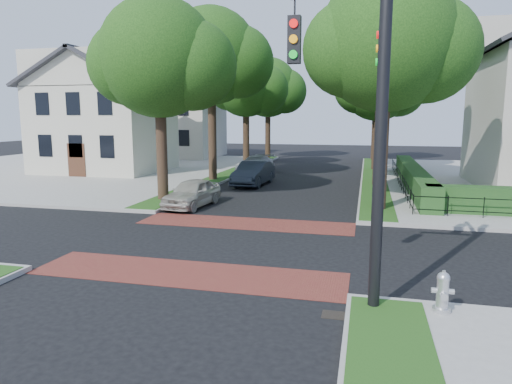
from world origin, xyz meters
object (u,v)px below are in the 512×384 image
parked_car_front (192,193)px  parked_car_middle (253,173)px  fire_hydrant (443,292)px  traffic_signal (372,103)px  parked_car_rear (255,165)px

parked_car_front → parked_car_middle: bearing=87.2°
parked_car_front → parked_car_middle: parked_car_middle is taller
fire_hydrant → traffic_signal: bearing=169.1°
traffic_signal → fire_hydrant: bearing=-6.6°
parked_car_front → fire_hydrant: bearing=-40.8°
traffic_signal → parked_car_front: traffic_signal is taller
traffic_signal → parked_car_front: bearing=128.7°
traffic_signal → parked_car_middle: traffic_signal is taller
traffic_signal → fire_hydrant: (1.67, -0.19, -4.10)m
parked_car_front → parked_car_rear: bearing=96.3°
parked_car_front → fire_hydrant: size_ratio=4.29×
parked_car_middle → traffic_signal: bearing=-65.0°
parked_car_front → parked_car_rear: 13.58m
traffic_signal → parked_car_middle: 20.04m
parked_car_front → parked_car_middle: size_ratio=0.86×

